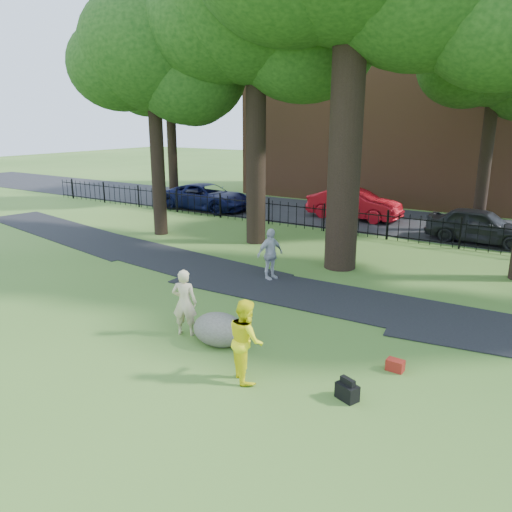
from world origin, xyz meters
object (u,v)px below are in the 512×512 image
Objects in this scene: boulder at (219,327)px; lamppost at (158,193)px; man at (246,340)px; red_sedan at (354,204)px; woman at (185,302)px.

boulder is 12.05m from lamppost.
red_sedan is at bearing -35.16° from man.
boulder is at bearing 4.30° from man.
boulder is at bearing -53.76° from lamppost.
woman is 2.61m from man.
boulder is (0.97, 0.08, -0.44)m from woman.
woman is 0.98× the size of man.
lamppost reaches higher than man.
lamppost is (-9.16, 7.70, 1.46)m from boulder.
woman is 1.25× the size of boulder.
boulder is at bearing 160.64° from woman.
woman is 15.93m from red_sedan.
man reaches higher than red_sedan.
red_sedan is at bearing 100.96° from boulder.
red_sedan is (-4.50, 16.75, -0.05)m from man.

